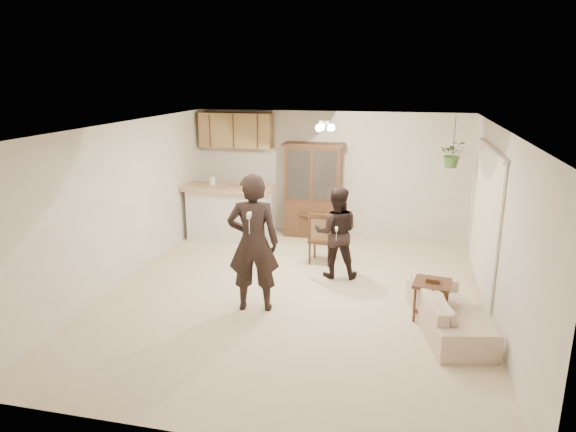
% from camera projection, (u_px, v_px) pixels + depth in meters
% --- Properties ---
extents(floor, '(6.50, 6.50, 0.00)m').
position_uv_depth(floor, '(295.00, 295.00, 7.70)').
color(floor, beige).
rests_on(floor, ground).
extents(ceiling, '(5.50, 6.50, 0.02)m').
position_uv_depth(ceiling, '(296.00, 127.00, 7.04)').
color(ceiling, silver).
rests_on(ceiling, wall_back).
extents(wall_back, '(5.50, 0.02, 2.50)m').
position_uv_depth(wall_back, '(329.00, 174.00, 10.42)').
color(wall_back, silver).
rests_on(wall_back, ground).
extents(wall_front, '(5.50, 0.02, 2.50)m').
position_uv_depth(wall_front, '(214.00, 313.00, 4.32)').
color(wall_front, silver).
rests_on(wall_front, ground).
extents(wall_left, '(0.02, 6.50, 2.50)m').
position_uv_depth(wall_left, '(123.00, 204.00, 7.96)').
color(wall_left, silver).
rests_on(wall_left, ground).
extents(wall_right, '(0.02, 6.50, 2.50)m').
position_uv_depth(wall_right, '(499.00, 227.00, 6.77)').
color(wall_right, silver).
rests_on(wall_right, ground).
extents(breakfast_bar, '(1.60, 0.55, 1.00)m').
position_uv_depth(breakfast_bar, '(229.00, 215.00, 10.18)').
color(breakfast_bar, silver).
rests_on(breakfast_bar, floor).
extents(bar_top, '(1.75, 0.70, 0.08)m').
position_uv_depth(bar_top, '(228.00, 188.00, 10.03)').
color(bar_top, tan).
rests_on(bar_top, breakfast_bar).
extents(upper_cabinets, '(1.50, 0.34, 0.70)m').
position_uv_depth(upper_cabinets, '(236.00, 130.00, 10.44)').
color(upper_cabinets, olive).
rests_on(upper_cabinets, wall_back).
extents(vertical_blinds, '(0.06, 2.30, 2.10)m').
position_uv_depth(vertical_blinds, '(485.00, 219.00, 7.67)').
color(vertical_blinds, white).
rests_on(vertical_blinds, wall_right).
extents(ceiling_fixture, '(0.36, 0.36, 0.20)m').
position_uv_depth(ceiling_fixture, '(324.00, 126.00, 8.15)').
color(ceiling_fixture, '#FFEBBF').
rests_on(ceiling_fixture, ceiling).
extents(hanging_plant, '(0.43, 0.37, 0.48)m').
position_uv_depth(hanging_plant, '(453.00, 154.00, 8.97)').
color(hanging_plant, '#315D25').
rests_on(hanging_plant, ceiling).
extents(plant_cord, '(0.01, 0.01, 0.65)m').
position_uv_depth(plant_cord, '(454.00, 135.00, 8.88)').
color(plant_cord, black).
rests_on(plant_cord, ceiling).
extents(sofa, '(1.13, 1.99, 0.73)m').
position_uv_depth(sofa, '(449.00, 302.00, 6.59)').
color(sofa, beige).
rests_on(sofa, floor).
extents(adult, '(0.73, 0.55, 1.80)m').
position_uv_depth(adult, '(253.00, 248.00, 7.02)').
color(adult, black).
rests_on(adult, floor).
extents(child, '(0.72, 0.60, 1.35)m').
position_uv_depth(child, '(336.00, 237.00, 8.24)').
color(child, black).
rests_on(child, floor).
extents(china_hutch, '(1.21, 0.48, 1.89)m').
position_uv_depth(china_hutch, '(313.00, 191.00, 10.31)').
color(china_hutch, '#321D12').
rests_on(china_hutch, floor).
extents(side_table, '(0.54, 0.54, 0.58)m').
position_uv_depth(side_table, '(431.00, 299.00, 6.90)').
color(side_table, '#321D12').
rests_on(side_table, floor).
extents(chair_bar, '(0.50, 0.50, 0.95)m').
position_uv_depth(chair_bar, '(245.00, 227.00, 10.21)').
color(chair_bar, '#321D12').
rests_on(chair_bar, floor).
extents(chair_hutch_left, '(0.63, 0.63, 1.11)m').
position_uv_depth(chair_hutch_left, '(314.00, 222.00, 10.39)').
color(chair_hutch_left, '#321D12').
rests_on(chair_hutch_left, floor).
extents(chair_hutch_right, '(0.44, 0.44, 0.93)m').
position_uv_depth(chair_hutch_right, '(322.00, 248.00, 8.97)').
color(chair_hutch_right, '#321D12').
rests_on(chair_hutch_right, floor).
extents(controller_adult, '(0.08, 0.17, 0.05)m').
position_uv_depth(controller_adult, '(249.00, 215.00, 6.43)').
color(controller_adult, white).
rests_on(controller_adult, adult).
extents(controller_child, '(0.06, 0.13, 0.04)m').
position_uv_depth(controller_child, '(337.00, 229.00, 7.85)').
color(controller_child, white).
rests_on(controller_child, child).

